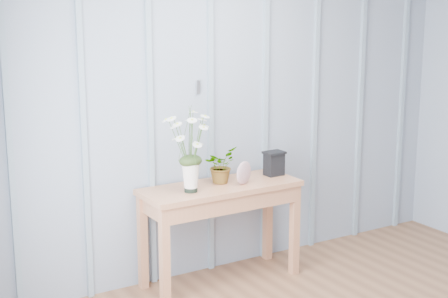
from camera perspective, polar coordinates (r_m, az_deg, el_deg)
room_shell at (r=4.18m, az=11.20°, el=10.72°), size 4.00×4.50×2.50m
sideboard at (r=5.08m, az=-0.29°, el=-4.24°), size 1.20×0.45×0.75m
daisy_vase at (r=4.79m, az=-2.81°, el=0.64°), size 0.41×0.31×0.58m
spider_plant at (r=5.08m, az=-0.31°, el=-1.36°), size 0.31×0.30×0.26m
felt_disc_vessel at (r=5.04m, az=1.66°, el=-1.99°), size 0.18×0.11×0.17m
carved_box at (r=5.31m, az=4.18°, el=-1.18°), size 0.16×0.13×0.19m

